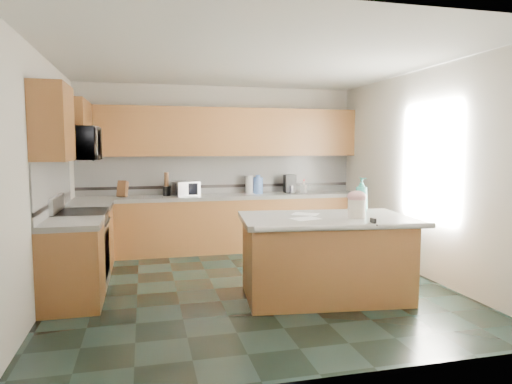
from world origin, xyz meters
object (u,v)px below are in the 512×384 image
object	(u,v)px
island_base	(325,259)
toaster_oven	(186,189)
island_top	(325,219)
soap_bottle_island	(361,195)
coffee_maker	(290,184)
knife_block	(123,189)
treat_jar	(357,209)

from	to	relation	value
island_base	toaster_oven	xyz separation A→B (m)	(-1.31, 2.63, 0.60)
island_top	soap_bottle_island	distance (m)	0.68
island_base	soap_bottle_island	xyz separation A→B (m)	(0.58, 0.28, 0.69)
soap_bottle_island	coffee_maker	size ratio (longest dim) A/B	1.33
coffee_maker	soap_bottle_island	bearing A→B (deg)	-83.44
soap_bottle_island	coffee_maker	world-z (taller)	soap_bottle_island
island_top	knife_block	xyz separation A→B (m)	(-2.29, 2.63, 0.15)
island_top	treat_jar	bearing A→B (deg)	-23.06
knife_block	treat_jar	bearing A→B (deg)	-26.70
island_base	coffee_maker	world-z (taller)	coffee_maker
knife_block	coffee_maker	bearing A→B (deg)	21.16
knife_block	coffee_maker	xyz separation A→B (m)	(2.74, 0.03, 0.03)
soap_bottle_island	knife_block	distance (m)	3.71
knife_block	toaster_oven	world-z (taller)	knife_block
island_top	knife_block	world-z (taller)	knife_block
treat_jar	toaster_oven	size ratio (longest dim) A/B	0.52
soap_bottle_island	knife_block	bearing A→B (deg)	125.36
coffee_maker	knife_block	bearing A→B (deg)	-175.92
coffee_maker	island_base	bearing A→B (deg)	-96.14
island_base	toaster_oven	world-z (taller)	toaster_oven
soap_bottle_island	toaster_oven	bearing A→B (deg)	113.48
treat_jar	soap_bottle_island	distance (m)	0.54
toaster_oven	soap_bottle_island	bearing A→B (deg)	-71.63
toaster_oven	island_top	bearing A→B (deg)	-83.93
treat_jar	coffee_maker	bearing A→B (deg)	106.61
knife_block	toaster_oven	distance (m)	0.98
soap_bottle_island	coffee_maker	distance (m)	2.38
island_base	treat_jar	distance (m)	0.68
island_top	toaster_oven	bearing A→B (deg)	123.19
soap_bottle_island	toaster_oven	world-z (taller)	soap_bottle_island
island_base	treat_jar	size ratio (longest dim) A/B	8.78
island_top	coffee_maker	size ratio (longest dim) A/B	6.11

